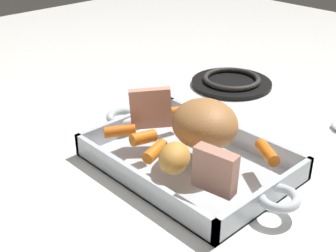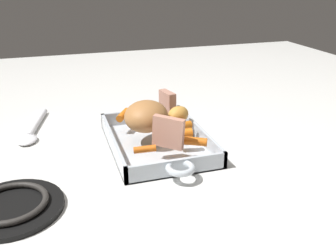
{
  "view_description": "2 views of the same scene",
  "coord_description": "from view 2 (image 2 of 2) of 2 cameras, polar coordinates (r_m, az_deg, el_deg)",
  "views": [
    {
      "loc": [
        -0.45,
        0.47,
        0.41
      ],
      "look_at": [
        0.03,
        0.02,
        0.07
      ],
      "focal_mm": 48.8,
      "sensor_mm": 36.0,
      "label": 1
    },
    {
      "loc": [
        0.81,
        -0.23,
        0.41
      ],
      "look_at": [
        0.02,
        0.02,
        0.06
      ],
      "focal_mm": 39.65,
      "sensor_mm": 36.0,
      "label": 2
    }
  ],
  "objects": [
    {
      "name": "ground_plane",
      "position": [
        0.93,
        -1.7,
        -3.02
      ],
      "size": [
        2.36,
        2.36,
        0.0
      ],
      "primitive_type": "plane",
      "color": "white"
    },
    {
      "name": "pork_roast",
      "position": [
        0.91,
        -3.36,
        1.52
      ],
      "size": [
        0.16,
        0.15,
        0.07
      ],
      "primitive_type": "ellipsoid",
      "rotation": [
        0.0,
        0.0,
        5.71
      ],
      "color": "#B17440",
      "rests_on": "roasting_dish"
    },
    {
      "name": "baby_carrot_long",
      "position": [
        0.81,
        -3.56,
        -3.57
      ],
      "size": [
        0.03,
        0.05,
        0.02
      ],
      "primitive_type": "cylinder",
      "rotation": [
        1.67,
        0.0,
        6.04
      ],
      "color": "orange",
      "rests_on": "roasting_dish"
    },
    {
      "name": "roasting_dish",
      "position": [
        0.93,
        -1.7,
        -2.32
      ],
      "size": [
        0.41,
        0.23,
        0.04
      ],
      "color": "silver",
      "rests_on": "ground_plane"
    },
    {
      "name": "stove_burner_rear",
      "position": [
        0.75,
        -22.96,
        -11.25
      ],
      "size": [
        0.19,
        0.19,
        0.02
      ],
      "color": "black",
      "rests_on": "ground_plane"
    },
    {
      "name": "baby_carrot_short",
      "position": [
        0.92,
        2.26,
        -0.0
      ],
      "size": [
        0.03,
        0.05,
        0.02
      ],
      "primitive_type": "cylinder",
      "rotation": [
        1.52,
        0.0,
        0.28
      ],
      "color": "orange",
      "rests_on": "roasting_dish"
    },
    {
      "name": "potato_near_roast",
      "position": [
        0.96,
        1.58,
        1.76
      ],
      "size": [
        0.07,
        0.08,
        0.04
      ],
      "primitive_type": "ellipsoid",
      "rotation": [
        0.0,
        0.0,
        2.1
      ],
      "color": "gold",
      "rests_on": "roasting_dish"
    },
    {
      "name": "baby_carrot_northeast",
      "position": [
        0.88,
        2.37,
        -1.16
      ],
      "size": [
        0.03,
        0.05,
        0.02
      ],
      "primitive_type": "cylinder",
      "rotation": [
        1.5,
        0.0,
        2.97
      ],
      "color": "orange",
      "rests_on": "roasting_dish"
    },
    {
      "name": "roast_slice_thick",
      "position": [
        0.82,
        -0.22,
        -1.01
      ],
      "size": [
        0.06,
        0.07,
        0.07
      ],
      "primitive_type": "cube",
      "rotation": [
        0.05,
        0.0,
        2.46
      ],
      "color": "tan",
      "rests_on": "roasting_dish"
    },
    {
      "name": "baby_carrot_southwest",
      "position": [
        1.0,
        -6.88,
        1.71
      ],
      "size": [
        0.06,
        0.05,
        0.02
      ],
      "primitive_type": "cylinder",
      "rotation": [
        1.54,
        0.0,
        4.14
      ],
      "color": "orange",
      "rests_on": "roasting_dish"
    },
    {
      "name": "roast_slice_outer",
      "position": [
        1.02,
        -0.09,
        3.62
      ],
      "size": [
        0.07,
        0.03,
        0.06
      ],
      "primitive_type": "cube",
      "rotation": [
        -0.02,
        0.0,
        1.76
      ],
      "color": "tan",
      "rests_on": "roasting_dish"
    },
    {
      "name": "baby_carrot_northwest",
      "position": [
        0.84,
        4.24,
        -2.37
      ],
      "size": [
        0.04,
        0.05,
        0.02
      ],
      "primitive_type": "cylinder",
      "rotation": [
        1.56,
        0.0,
        5.77
      ],
      "color": "orange",
      "rests_on": "roasting_dish"
    },
    {
      "name": "serving_spoon",
      "position": [
        1.06,
        -20.07,
        -0.64
      ],
      "size": [
        0.24,
        0.08,
        0.02
      ],
      "rotation": [
        0.0,
        0.0,
        6.06
      ],
      "color": "white",
      "rests_on": "ground_plane"
    }
  ]
}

